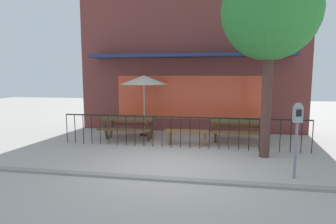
% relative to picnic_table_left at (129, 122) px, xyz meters
% --- Properties ---
extents(ground, '(40.00, 40.00, 0.00)m').
position_rel_picnic_table_left_xyz_m(ground, '(1.92, -2.78, -0.61)').
color(ground, '#AEA79F').
extents(pub_storefront, '(8.93, 1.34, 5.55)m').
position_rel_picnic_table_left_xyz_m(pub_storefront, '(1.92, 2.02, 2.15)').
color(pub_storefront, '#42160E').
rests_on(pub_storefront, ground).
extents(patio_fence_front, '(7.53, 0.04, 0.97)m').
position_rel_picnic_table_left_xyz_m(patio_fence_front, '(1.92, -0.87, 0.05)').
color(patio_fence_front, black).
rests_on(patio_fence_front, ground).
extents(picnic_table_left, '(1.81, 1.38, 0.79)m').
position_rel_picnic_table_left_xyz_m(picnic_table_left, '(0.00, 0.00, 0.00)').
color(picnic_table_left, brown).
rests_on(picnic_table_left, ground).
extents(picnic_table_right, '(1.83, 1.39, 0.79)m').
position_rel_picnic_table_left_xyz_m(picnic_table_right, '(3.70, 0.16, 0.00)').
color(picnic_table_right, brown).
rests_on(picnic_table_right, ground).
extents(patio_umbrella, '(1.74, 1.74, 2.21)m').
position_rel_picnic_table_left_xyz_m(patio_umbrella, '(0.36, 0.75, 1.42)').
color(patio_umbrella, black).
rests_on(patio_umbrella, ground).
extents(patio_bench, '(1.40, 0.34, 0.48)m').
position_rel_picnic_table_left_xyz_m(patio_bench, '(2.07, -0.46, -0.26)').
color(patio_bench, brown).
rests_on(patio_bench, ground).
extents(parking_meter_near, '(0.18, 0.17, 1.64)m').
position_rel_picnic_table_left_xyz_m(parking_meter_near, '(4.66, -3.03, 0.65)').
color(parking_meter_near, slate).
rests_on(parking_meter_near, ground).
extents(street_tree, '(2.51, 2.51, 5.09)m').
position_rel_picnic_table_left_xyz_m(street_tree, '(4.28, -1.45, 3.20)').
color(street_tree, '#50302C').
rests_on(street_tree, ground).
extents(curb_edge, '(12.51, 0.20, 0.11)m').
position_rel_picnic_table_left_xyz_m(curb_edge, '(1.92, -3.63, -0.61)').
color(curb_edge, gray).
rests_on(curb_edge, ground).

